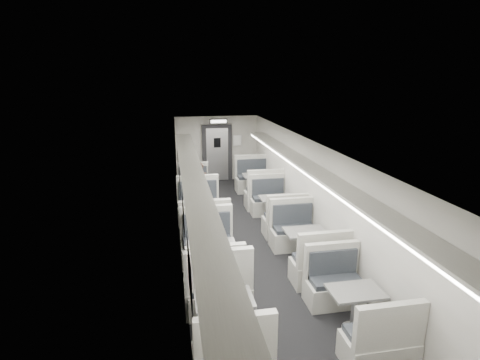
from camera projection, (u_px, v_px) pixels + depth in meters
name	position (u px, v px, depth m)	size (l,w,h in m)	color
room	(251.00, 200.00, 8.16)	(3.24, 12.24, 2.64)	black
booth_left_a	(195.00, 192.00, 11.48)	(1.01, 2.04, 1.09)	beige
booth_left_b	(201.00, 218.00, 9.29)	(1.13, 2.30, 1.23)	beige
booth_left_c	(212.00, 264.00, 7.03)	(1.11, 2.25, 1.20)	beige
booth_left_d	(224.00, 319.00, 5.50)	(1.02, 2.07, 1.11)	beige
booth_right_a	(258.00, 186.00, 11.91)	(1.13, 2.29, 1.22)	beige
booth_right_b	(276.00, 210.00, 9.92)	(1.03, 2.10, 1.12)	beige
booth_right_c	(305.00, 247.00, 7.80)	(1.04, 2.11, 1.13)	beige
booth_right_d	(354.00, 310.00, 5.75)	(0.97, 1.98, 1.06)	beige
passenger	(200.00, 187.00, 10.72)	(0.53, 0.35, 1.45)	black
window_a	(178.00, 162.00, 11.08)	(0.02, 1.18, 0.84)	black
window_b	(180.00, 182.00, 8.99)	(0.02, 1.18, 0.84)	black
window_c	(183.00, 214.00, 6.91)	(0.02, 1.18, 0.84)	black
window_d	(190.00, 274.00, 4.83)	(0.02, 1.18, 0.84)	black
luggage_rack_left	(193.00, 175.00, 7.46)	(0.46, 10.40, 0.09)	beige
luggage_rack_right	(312.00, 169.00, 7.90)	(0.46, 10.40, 0.09)	beige
vestibule_door	(217.00, 153.00, 13.82)	(1.10, 0.13, 2.10)	black
exit_sign	(218.00, 121.00, 13.02)	(0.62, 0.12, 0.16)	black
wall_notice	(237.00, 140.00, 13.81)	(0.32, 0.02, 0.40)	white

